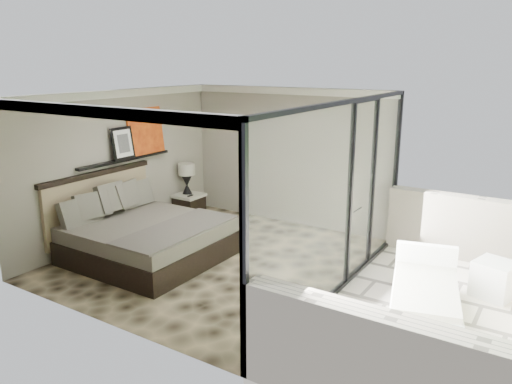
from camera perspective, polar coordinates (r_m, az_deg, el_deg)
The scene contains 14 objects.
floor at distance 8.67m, azimuth -4.55°, elevation -7.67°, with size 5.00×5.00×0.00m, color black.
ceiling at distance 8.04m, azimuth -4.96°, elevation 11.04°, with size 4.50×5.00×0.02m, color silver.
back_wall at distance 10.29m, azimuth 3.69°, elevation 4.06°, with size 4.50×0.02×2.80m, color gray.
left_wall at distance 9.74m, azimuth -15.31°, elevation 2.96°, with size 0.02×5.00×2.80m, color gray.
glass_wall at distance 7.15m, azimuth 9.77°, elevation -0.90°, with size 0.08×5.00×2.80m, color white.
terrace_slab at distance 7.29m, azimuth 20.48°, elevation -13.74°, with size 3.00×5.00×0.12m, color #B9AE9E.
picture_ledge at distance 9.74m, azimuth -14.68°, elevation 3.60°, with size 0.12×2.20×0.05m, color black.
bed at distance 8.84m, azimuth -12.72°, elevation -4.90°, with size 2.40×2.32×1.33m.
nightstand at distance 10.92m, azimuth -7.65°, elevation -1.45°, with size 0.56×0.56×0.56m, color black.
table_lamp at distance 10.81m, azimuth -7.94°, elevation 2.01°, with size 0.37×0.37×0.67m.
abstract_canvas at distance 10.07m, azimuth -12.51°, elevation 6.83°, with size 0.04×0.90×0.90m, color red.
framed_print at distance 9.61m, azimuth -14.99°, elevation 5.40°, with size 0.03×0.50×0.60m, color black.
ottoman at distance 8.06m, azimuth 25.59°, elevation -8.94°, with size 0.52×0.52×0.52m, color silver.
lounger at distance 7.29m, azimuth 18.73°, elevation -11.17°, with size 1.27×1.90×0.68m.
Camera 1 is at (4.88, -6.36, 3.30)m, focal length 35.00 mm.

